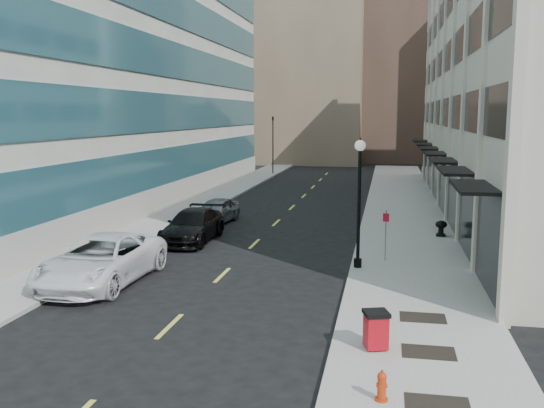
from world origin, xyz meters
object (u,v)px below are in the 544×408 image
at_px(car_silver_sedan, 216,211).
at_px(sign_post, 386,228).
at_px(car_white_van, 101,260).
at_px(urn_planter, 441,227).
at_px(traffic_signal, 273,120).
at_px(car_black_pickup, 193,226).
at_px(lamppost, 359,192).
at_px(trash_bin, 376,328).
at_px(fire_hydrant, 382,386).

height_order(car_silver_sedan, sign_post, sign_post).
relative_size(car_white_van, urn_planter, 8.00).
bearing_deg(car_white_van, traffic_signal, 93.40).
height_order(car_black_pickup, urn_planter, car_black_pickup).
xyz_separation_m(car_black_pickup, sign_post, (9.60, -2.98, 0.79)).
bearing_deg(lamppost, car_silver_sedan, 132.57).
xyz_separation_m(car_black_pickup, trash_bin, (9.41, -13.00, -0.09)).
bearing_deg(fire_hydrant, urn_planter, 79.20).
bearing_deg(car_black_pickup, urn_planter, 13.24).
height_order(car_silver_sedan, fire_hydrant, car_silver_sedan).
distance_m(car_black_pickup, lamppost, 9.83).
height_order(lamppost, sign_post, lamppost).
relative_size(sign_post, urn_planter, 2.71).
xyz_separation_m(fire_hydrant, lamppost, (-1.10, 11.73, 2.80)).
relative_size(car_black_pickup, urn_planter, 6.74).
height_order(car_black_pickup, sign_post, sign_post).
bearing_deg(sign_post, traffic_signal, 120.22).
bearing_deg(traffic_signal, car_black_pickup, -86.13).
bearing_deg(fire_hydrant, car_silver_sedan, 112.49).
bearing_deg(fire_hydrant, sign_post, 87.61).
distance_m(car_white_van, trash_bin, 11.53).
height_order(car_white_van, fire_hydrant, car_white_van).
distance_m(trash_bin, lamppost, 9.14).
relative_size(traffic_signal, lamppost, 1.31).
xyz_separation_m(car_white_van, car_black_pickup, (0.98, 8.00, -0.11)).
height_order(fire_hydrant, lamppost, lamppost).
relative_size(car_silver_sedan, fire_hydrant, 6.18).
height_order(traffic_signal, sign_post, traffic_signal).
relative_size(fire_hydrant, urn_planter, 0.86).
distance_m(car_silver_sedan, trash_bin, 20.67).
bearing_deg(car_white_van, car_silver_sedan, 88.51).
height_order(trash_bin, lamppost, lamppost).
height_order(car_white_van, lamppost, lamppost).
xyz_separation_m(car_black_pickup, car_silver_sedan, (-0.27, 5.27, -0.06)).
bearing_deg(urn_planter, car_white_van, -140.68).
xyz_separation_m(car_white_van, urn_planter, (13.39, 10.96, -0.26)).
bearing_deg(car_silver_sedan, sign_post, -33.58).
distance_m(fire_hydrant, sign_post, 13.07).
bearing_deg(traffic_signal, car_silver_sedan, -85.95).
bearing_deg(trash_bin, car_white_van, 137.22).
distance_m(car_white_van, car_black_pickup, 8.06).
xyz_separation_m(traffic_signal, fire_hydrant, (11.90, -50.00, -5.23)).
relative_size(traffic_signal, car_silver_sedan, 1.61).
xyz_separation_m(traffic_signal, car_black_pickup, (2.30, -34.00, -4.92)).
xyz_separation_m(fire_hydrant, trash_bin, (-0.19, 3.01, 0.22)).
bearing_deg(trash_bin, sign_post, 71.80).
height_order(car_white_van, urn_planter, car_white_van).
bearing_deg(lamppost, traffic_signal, 105.76).
bearing_deg(lamppost, sign_post, 49.51).
relative_size(traffic_signal, fire_hydrant, 9.93).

